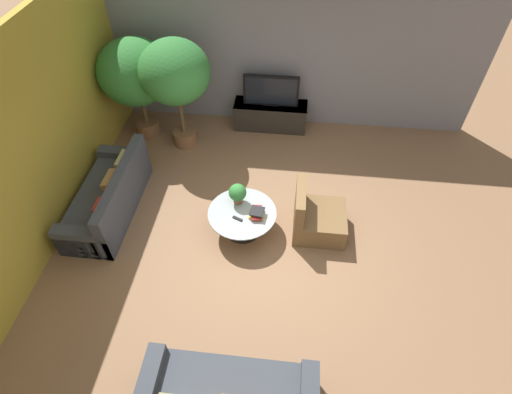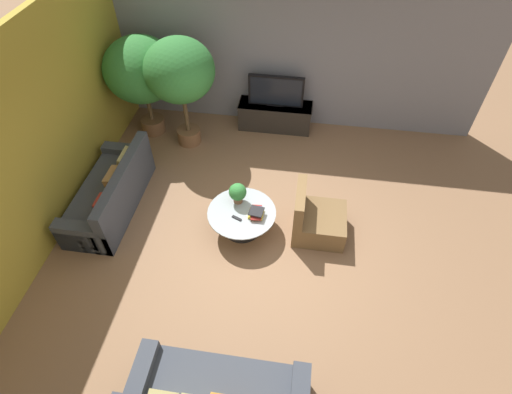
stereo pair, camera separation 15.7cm
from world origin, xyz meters
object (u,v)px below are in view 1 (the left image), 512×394
at_px(television, 271,91).
at_px(coffee_table, 242,218).
at_px(potted_palm_corner, 175,74).
at_px(potted_plant_tabletop, 238,193).
at_px(armchair_wicker, 316,218).
at_px(couch_by_wall, 110,197).
at_px(potted_palm_tall, 135,74).
at_px(media_console, 270,115).

height_order(television, coffee_table, television).
height_order(potted_palm_corner, potted_plant_tabletop, potted_palm_corner).
relative_size(television, armchair_wicker, 1.24).
distance_m(coffee_table, potted_palm_corner, 2.76).
xyz_separation_m(television, potted_plant_tabletop, (-0.29, -2.56, -0.23)).
height_order(couch_by_wall, potted_palm_corner, potted_palm_corner).
distance_m(television, couch_by_wall, 3.57).
relative_size(television, couch_by_wall, 0.53).
bearing_deg(coffee_table, couch_by_wall, 175.07).
relative_size(potted_palm_tall, potted_palm_corner, 0.93).
bearing_deg(couch_by_wall, media_console, 137.00).
xyz_separation_m(armchair_wicker, potted_plant_tabletop, (-1.24, 0.08, 0.34)).
xyz_separation_m(media_console, potted_palm_tall, (-2.42, -0.48, 1.04)).
bearing_deg(couch_by_wall, potted_palm_tall, -179.51).
distance_m(couch_by_wall, potted_plant_tabletop, 2.14).
bearing_deg(media_console, armchair_wicker, -70.37).
height_order(couch_by_wall, potted_palm_tall, potted_palm_tall).
relative_size(potted_palm_corner, potted_plant_tabletop, 5.98).
distance_m(television, potted_palm_corner, 1.88).
bearing_deg(armchair_wicker, television, 19.64).
height_order(potted_palm_tall, potted_palm_corner, potted_palm_corner).
bearing_deg(couch_by_wall, potted_plant_tabletop, 90.59).
distance_m(media_console, potted_palm_tall, 2.68).
xyz_separation_m(television, coffee_table, (-0.20, -2.77, -0.55)).
xyz_separation_m(media_console, television, (0.00, -0.00, 0.56)).
distance_m(coffee_table, potted_plant_tabletop, 0.39).
bearing_deg(television, potted_palm_tall, -168.88).
relative_size(couch_by_wall, potted_palm_corner, 0.96).
relative_size(coffee_table, potted_palm_tall, 0.54).
distance_m(media_console, potted_palm_corner, 2.14).
distance_m(television, potted_palm_tall, 2.52).
height_order(coffee_table, armchair_wicker, armchair_wicker).
bearing_deg(armchair_wicker, media_console, 19.63).
bearing_deg(potted_palm_corner, potted_plant_tabletop, -54.43).
bearing_deg(couch_by_wall, television, 136.99).
height_order(television, potted_palm_tall, potted_palm_tall).
bearing_deg(media_console, potted_palm_corner, -155.93).
distance_m(potted_palm_corner, potted_plant_tabletop, 2.43).
bearing_deg(potted_palm_tall, media_console, 11.16).
xyz_separation_m(potted_palm_corner, potted_plant_tabletop, (1.32, -1.84, -0.88)).
relative_size(couch_by_wall, potted_plant_tabletop, 5.74).
bearing_deg(media_console, potted_palm_tall, -168.84).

